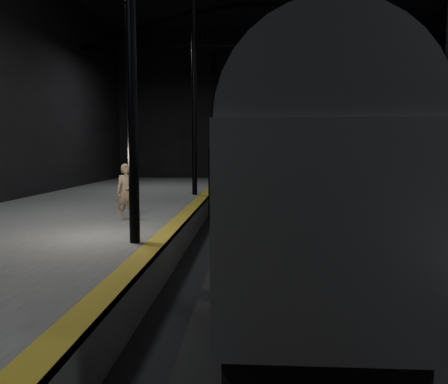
{
  "coord_description": "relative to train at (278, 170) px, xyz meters",
  "views": [
    {
      "loc": [
        -0.88,
        -14.76,
        3.34
      ],
      "look_at": [
        -1.72,
        -0.89,
        2.0
      ],
      "focal_mm": 35.0,
      "sensor_mm": 36.0,
      "label": 1
    }
  ],
  "objects": [
    {
      "name": "ground",
      "position": [
        0.0,
        1.0,
        -2.71
      ],
      "size": [
        44.0,
        44.0,
        0.0
      ],
      "primitive_type": "plane",
      "color": "black",
      "rests_on": "ground"
    },
    {
      "name": "platform_left",
      "position": [
        -7.5,
        1.0,
        -2.21
      ],
      "size": [
        9.0,
        43.8,
        1.0
      ],
      "primitive_type": "cube",
      "color": "#51514E",
      "rests_on": "ground"
    },
    {
      "name": "tactile_strip",
      "position": [
        -3.25,
        1.0,
        -1.71
      ],
      "size": [
        0.5,
        43.8,
        0.01
      ],
      "primitive_type": "cube",
      "color": "olive",
      "rests_on": "platform_left"
    },
    {
      "name": "track",
      "position": [
        0.0,
        1.0,
        -2.65
      ],
      "size": [
        2.4,
        43.0,
        0.24
      ],
      "color": "#3F3328",
      "rests_on": "ground"
    },
    {
      "name": "train",
      "position": [
        0.0,
        0.0,
        0.0
      ],
      "size": [
        2.73,
        18.2,
        4.86
      ],
      "color": "#A0A2A8",
      "rests_on": "ground"
    },
    {
      "name": "woman",
      "position": [
        -5.04,
        0.65,
        -0.77
      ],
      "size": [
        0.8,
        0.66,
        1.88
      ],
      "primitive_type": "imported",
      "rotation": [
        0.0,
        0.0,
        0.35
      ],
      "color": "tan",
      "rests_on": "platform_left"
    }
  ]
}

